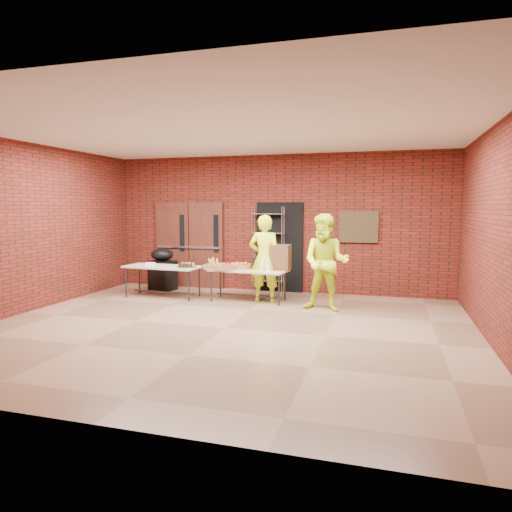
% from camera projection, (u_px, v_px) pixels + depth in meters
% --- Properties ---
extents(room, '(8.08, 7.08, 3.28)m').
position_uv_depth(room, '(224.00, 231.00, 7.35)').
color(room, brown).
rests_on(room, ground).
extents(double_doors, '(1.78, 0.12, 2.10)m').
position_uv_depth(double_doors, '(189.00, 245.00, 11.30)').
color(double_doors, '#4F2116').
rests_on(double_doors, room).
extents(dark_doorway, '(1.10, 0.06, 2.10)m').
position_uv_depth(dark_doorway, '(280.00, 247.00, 10.69)').
color(dark_doorway, black).
rests_on(dark_doorway, room).
extents(bronze_plaque, '(0.85, 0.04, 0.70)m').
position_uv_depth(bronze_plaque, '(359.00, 227.00, 10.12)').
color(bronze_plaque, '#3A2A17').
rests_on(bronze_plaque, room).
extents(wire_rack, '(0.77, 0.38, 2.00)m').
position_uv_depth(wire_rack, '(268.00, 250.00, 10.63)').
color(wire_rack, '#ACADB3').
rests_on(wire_rack, room).
extents(table_left, '(1.74, 0.83, 0.70)m').
position_uv_depth(table_left, '(163.00, 269.00, 10.06)').
color(table_left, beige).
rests_on(table_left, room).
extents(table_right, '(1.71, 0.86, 0.68)m').
position_uv_depth(table_right, '(248.00, 272.00, 9.63)').
color(table_right, beige).
rests_on(table_right, room).
extents(basket_bananas, '(0.42, 0.33, 0.13)m').
position_uv_depth(basket_bananas, '(215.00, 266.00, 9.71)').
color(basket_bananas, olive).
rests_on(basket_bananas, table_right).
extents(basket_oranges, '(0.44, 0.34, 0.14)m').
position_uv_depth(basket_oranges, '(240.00, 266.00, 9.68)').
color(basket_oranges, olive).
rests_on(basket_oranges, table_right).
extents(basket_apples, '(0.45, 0.35, 0.14)m').
position_uv_depth(basket_apples, '(226.00, 267.00, 9.60)').
color(basket_apples, olive).
rests_on(basket_apples, table_right).
extents(muffin_tray, '(0.41, 0.41, 0.10)m').
position_uv_depth(muffin_tray, '(187.00, 265.00, 9.84)').
color(muffin_tray, '#134914').
rests_on(muffin_tray, table_left).
extents(napkin_box, '(0.19, 0.13, 0.06)m').
position_uv_depth(napkin_box, '(151.00, 264.00, 10.14)').
color(napkin_box, white).
rests_on(napkin_box, table_left).
extents(coffee_dispenser, '(0.40, 0.36, 0.53)m').
position_uv_depth(coffee_dispenser, '(280.00, 257.00, 9.52)').
color(coffee_dispenser, brown).
rests_on(coffee_dispenser, table_right).
extents(cup_stack_front, '(0.07, 0.07, 0.21)m').
position_uv_depth(cup_stack_front, '(262.00, 266.00, 9.39)').
color(cup_stack_front, white).
rests_on(cup_stack_front, table_right).
extents(cup_stack_mid, '(0.09, 0.09, 0.27)m').
position_uv_depth(cup_stack_mid, '(268.00, 265.00, 9.28)').
color(cup_stack_mid, white).
rests_on(cup_stack_mid, table_right).
extents(cup_stack_back, '(0.08, 0.08, 0.24)m').
position_uv_depth(cup_stack_back, '(262.00, 264.00, 9.56)').
color(cup_stack_back, white).
rests_on(cup_stack_back, table_right).
extents(covered_grill, '(0.66, 0.59, 1.01)m').
position_uv_depth(covered_grill, '(163.00, 269.00, 10.94)').
color(covered_grill, black).
rests_on(covered_grill, room).
extents(volunteer_woman, '(0.68, 0.46, 1.83)m').
position_uv_depth(volunteer_woman, '(265.00, 259.00, 9.52)').
color(volunteer_woman, '#D7F21A').
rests_on(volunteer_woman, room).
extents(volunteer_man, '(0.98, 0.80, 1.86)m').
position_uv_depth(volunteer_man, '(326.00, 262.00, 8.72)').
color(volunteer_man, '#D7F21A').
rests_on(volunteer_man, room).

